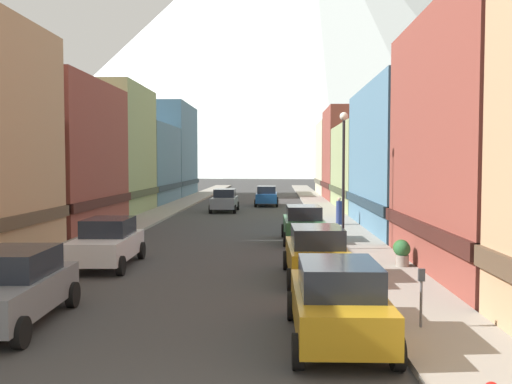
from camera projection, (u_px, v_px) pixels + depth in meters
sidewalk_left at (160, 213)px, 41.72m from camera, size 2.50×100.00×0.15m
sidewalk_right at (327, 214)px, 41.26m from camera, size 2.50×100.00×0.15m
storefront_left_2 at (25, 158)px, 32.22m from camera, size 9.53×10.60×8.57m
storefront_left_3 at (101, 152)px, 41.86m from camera, size 6.92×8.85×9.60m
storefront_left_4 at (128, 166)px, 52.34m from camera, size 8.35×11.58×7.41m
storefront_left_5 at (163, 152)px, 64.25m from camera, size 6.70×11.82×10.52m
storefront_right_2 at (442, 161)px, 31.59m from camera, size 9.12×13.37×8.23m
storefront_right_3 at (394, 169)px, 44.91m from camera, size 9.30×12.87×6.95m
storefront_right_4 at (359, 156)px, 56.25m from camera, size 7.07×9.25×9.32m
storefront_right_5 at (349, 160)px, 66.40m from camera, size 7.68×10.06×8.66m
car_left_0 at (12, 287)px, 13.17m from camera, size 2.22×4.47×1.78m
car_left_1 at (107, 242)px, 20.63m from camera, size 2.17×4.45×1.78m
car_right_0 at (338, 301)px, 11.88m from camera, size 2.09×4.41×1.78m
car_right_1 at (316, 253)px, 18.25m from camera, size 2.15×4.44×1.78m
car_right_2 at (303, 224)px, 26.99m from camera, size 2.13×4.43×1.78m
car_driving_0 at (225, 200)px, 43.72m from camera, size 2.06×4.40×1.78m
car_driving_1 at (267, 196)px, 49.51m from camera, size 2.06×4.40×1.78m
parking_meter_near at (421, 289)px, 12.48m from camera, size 0.14×0.10×1.33m
potted_plant_0 at (402, 253)px, 19.86m from camera, size 0.57×0.57×0.91m
potted_plant_1 at (401, 250)px, 20.04m from camera, size 0.60×0.60×0.94m
pedestrian_0 at (339, 212)px, 33.32m from camera, size 0.36×0.36×1.62m
streetlamp_right at (344, 160)px, 23.70m from camera, size 0.36×0.36×5.86m
mountain_backdrop at (306, 25)px, 261.78m from camera, size 273.35×273.35×137.44m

